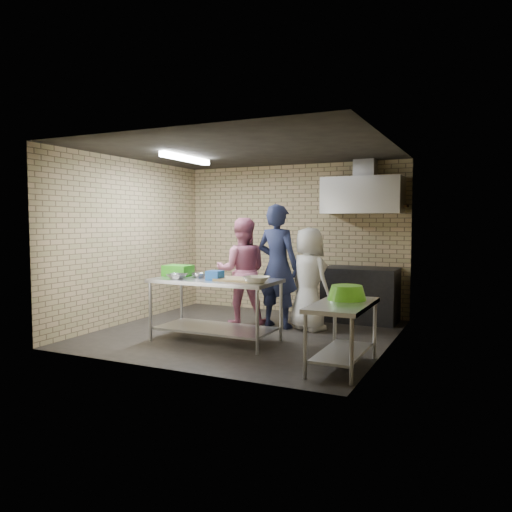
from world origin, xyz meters
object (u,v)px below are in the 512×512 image
(bottle_green, at_px, (392,200))
(woman_white, at_px, (309,279))
(prep_table, at_px, (216,310))
(man_navy, at_px, (278,266))
(stove, at_px, (361,295))
(green_crate, at_px, (178,270))
(bottle_red, at_px, (368,200))
(green_basin, at_px, (347,293))
(woman_pink, at_px, (242,271))
(side_counter, at_px, (342,336))
(blue_tub, at_px, (215,275))

(bottle_green, distance_m, woman_white, 2.01)
(prep_table, height_order, man_navy, man_navy)
(stove, bearing_deg, bottle_green, 28.07)
(green_crate, bearing_deg, bottle_red, 46.47)
(prep_table, distance_m, bottle_green, 3.53)
(prep_table, height_order, green_basin, green_basin)
(bottle_red, distance_m, woman_pink, 2.46)
(green_crate, distance_m, woman_pink, 1.21)
(stove, xyz_separation_m, woman_pink, (-1.70, -1.03, 0.41))
(side_counter, distance_m, woman_pink, 2.80)
(woman_white, bearing_deg, stove, -92.08)
(side_counter, relative_size, green_crate, 3.09)
(blue_tub, xyz_separation_m, woman_white, (0.88, 1.36, -0.15))
(green_basin, height_order, bottle_red, bottle_red)
(blue_tub, relative_size, woman_white, 0.12)
(green_basin, bearing_deg, prep_table, 172.50)
(side_counter, xyz_separation_m, blue_tub, (-1.90, 0.40, 0.56))
(bottle_red, bearing_deg, man_navy, -131.99)
(green_crate, bearing_deg, bottle_green, 41.78)
(stove, xyz_separation_m, green_crate, (-2.20, -2.13, 0.50))
(stove, bearing_deg, prep_table, -123.70)
(blue_tub, bearing_deg, bottle_red, 59.92)
(green_crate, height_order, blue_tub, green_crate)
(bottle_green, bearing_deg, blue_tub, -126.27)
(blue_tub, bearing_deg, woman_white, 57.20)
(prep_table, bearing_deg, side_counter, -14.50)
(blue_tub, relative_size, bottle_green, 1.30)
(side_counter, distance_m, bottle_red, 3.44)
(prep_table, xyz_separation_m, green_basin, (1.93, -0.25, 0.40))
(stove, height_order, bottle_red, bottle_red)
(blue_tub, bearing_deg, green_crate, 163.65)
(side_counter, bearing_deg, man_navy, 131.42)
(blue_tub, height_order, woman_white, woman_white)
(green_crate, relative_size, man_navy, 0.20)
(stove, xyz_separation_m, bottle_green, (0.45, 0.24, 1.57))
(prep_table, distance_m, side_counter, 2.01)
(bottle_green, bearing_deg, stove, -151.93)
(man_navy, height_order, woman_pink, man_navy)
(stove, relative_size, bottle_red, 6.67)
(green_crate, xyz_separation_m, bottle_green, (2.65, 2.37, 1.06))
(prep_table, bearing_deg, woman_white, 53.69)
(bottle_red, relative_size, man_navy, 0.09)
(man_navy, bearing_deg, blue_tub, 83.43)
(prep_table, height_order, bottle_red, bottle_red)
(woman_pink, bearing_deg, man_navy, 156.10)
(blue_tub, height_order, green_basin, blue_tub)
(green_basin, bearing_deg, bottle_green, 89.58)
(woman_white, bearing_deg, prep_table, 81.69)
(prep_table, distance_m, bottle_red, 3.33)
(side_counter, height_order, woman_white, woman_white)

